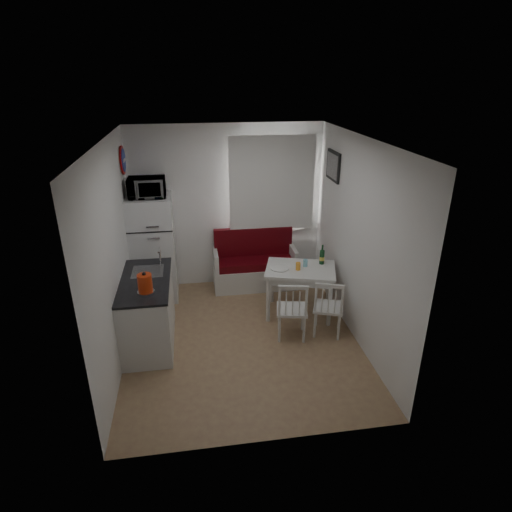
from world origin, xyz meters
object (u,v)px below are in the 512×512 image
(wine_bottle, at_px, (322,255))
(microwave, at_px, (147,187))
(chair_right, at_px, (331,303))
(fridge, at_px, (153,248))
(bench, at_px, (255,268))
(dining_table, at_px, (300,273))
(kettle, at_px, (145,283))
(chair_left, at_px, (294,305))
(kitchen_counter, at_px, (148,310))

(wine_bottle, bearing_deg, microwave, 163.79)
(chair_right, bearing_deg, fridge, 167.24)
(bench, height_order, fridge, fridge)
(dining_table, relative_size, chair_right, 2.29)
(kettle, xyz_separation_m, wine_bottle, (2.40, 0.87, -0.16))
(dining_table, bearing_deg, kettle, -143.37)
(chair_right, distance_m, microwave, 3.04)
(bench, relative_size, dining_table, 1.20)
(chair_left, distance_m, fridge, 2.40)
(wine_bottle, bearing_deg, chair_left, -127.83)
(chair_right, bearing_deg, kettle, -157.14)
(chair_left, height_order, microwave, microwave)
(kitchen_counter, relative_size, bench, 0.98)
(bench, distance_m, chair_right, 1.80)
(microwave, xyz_separation_m, kettle, (0.03, -1.57, -0.74))
(fridge, bearing_deg, wine_bottle, -17.30)
(fridge, xyz_separation_m, kettle, (0.03, -1.62, 0.22))
(wine_bottle, bearing_deg, fridge, 162.70)
(chair_left, bearing_deg, chair_right, 11.21)
(bench, xyz_separation_m, dining_table, (0.51, -0.97, 0.33))
(fridge, xyz_separation_m, wine_bottle, (2.43, -0.76, 0.06))
(dining_table, height_order, chair_right, chair_right)
(chair_right, height_order, wine_bottle, wine_bottle)
(kitchen_counter, height_order, chair_left, kitchen_counter)
(bench, bearing_deg, fridge, -175.97)
(chair_left, relative_size, kettle, 1.72)
(chair_left, bearing_deg, wine_bottle, 63.15)
(dining_table, relative_size, kettle, 4.18)
(chair_left, relative_size, wine_bottle, 1.58)
(fridge, bearing_deg, dining_table, -22.27)
(dining_table, xyz_separation_m, wine_bottle, (0.34, 0.10, 0.23))
(kitchen_counter, bearing_deg, wine_bottle, 11.26)
(fridge, height_order, microwave, microwave)
(chair_left, height_order, kettle, kettle)
(chair_left, xyz_separation_m, wine_bottle, (0.59, 0.76, 0.35))
(bench, relative_size, chair_right, 2.74)
(fridge, xyz_separation_m, microwave, (0.00, -0.05, 0.96))
(kitchen_counter, height_order, microwave, microwave)
(kitchen_counter, distance_m, wine_bottle, 2.53)
(chair_right, relative_size, microwave, 0.95)
(chair_right, bearing_deg, dining_table, 130.96)
(kitchen_counter, distance_m, bench, 2.10)
(fridge, bearing_deg, chair_left, -39.41)
(chair_right, height_order, fridge, fridge)
(kitchen_counter, relative_size, dining_table, 1.18)
(kitchen_counter, relative_size, chair_left, 2.86)
(chair_right, height_order, microwave, microwave)
(chair_left, bearing_deg, microwave, 152.52)
(chair_left, bearing_deg, dining_table, 80.15)
(bench, xyz_separation_m, chair_right, (0.76, -1.62, 0.19))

